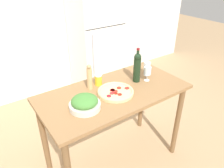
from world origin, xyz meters
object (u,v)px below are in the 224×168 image
wine_bottle (137,67)px  wine_glass_far (147,66)px  wine_glass_near (147,71)px  pepper_mill (90,77)px  salt_canister (98,80)px  refrigerator (96,44)px  salad_bowl (85,103)px  homemade_pizza (116,92)px

wine_bottle → wine_glass_far: 0.19m
wine_glass_near → pepper_mill: size_ratio=0.60×
salt_canister → refrigerator: bearing=59.8°
pepper_mill → salt_canister: (0.11, 0.02, -0.07)m
refrigerator → wine_glass_near: (-0.35, -1.58, 0.23)m
wine_glass_far → wine_glass_near: bearing=-130.7°
refrigerator → pepper_mill: (-0.91, -1.39, 0.25)m
salad_bowl → homemade_pizza: (0.35, 0.05, -0.04)m
refrigerator → wine_glass_far: 1.53m
wine_glass_near → homemade_pizza: wine_glass_near is taller
wine_glass_far → pepper_mill: (-0.64, 0.10, 0.02)m
wine_glass_near → salt_canister: (-0.45, 0.21, -0.05)m
wine_glass_near → salad_bowl: bearing=-174.9°
salad_bowl → salt_canister: salad_bowl is taller
wine_glass_near → wine_glass_far: bearing=49.3°
wine_glass_far → pepper_mill: 0.65m
wine_bottle → wine_glass_near: wine_bottle is taller
pepper_mill → salad_bowl: pepper_mill is taller
refrigerator → wine_bottle: refrigerator is taller
homemade_pizza → salad_bowl: bearing=-172.5°
wine_bottle → pepper_mill: 0.49m
wine_bottle → homemade_pizza: wine_bottle is taller
pepper_mill → wine_glass_far: bearing=-8.8°
pepper_mill → homemade_pizza: 0.28m
wine_glass_far → salad_bowl: bearing=-169.3°
wine_glass_near → homemade_pizza: size_ratio=0.45×
wine_glass_far → homemade_pizza: (-0.49, -0.11, -0.09)m
homemade_pizza → salt_canister: (-0.04, 0.23, 0.04)m
wine_bottle → wine_glass_near: (0.10, -0.05, -0.06)m
wine_glass_far → wine_bottle: bearing=-167.8°
pepper_mill → salt_canister: pepper_mill is taller
homemade_pizza → wine_glass_far: bearing=12.9°
refrigerator → wine_bottle: size_ratio=4.56×
wine_bottle → salad_bowl: bearing=-169.7°
refrigerator → salt_canister: refrigerator is taller
wine_glass_near → pepper_mill: 0.59m
refrigerator → salad_bowl: size_ratio=6.12×
salad_bowl → pepper_mill: bearing=52.6°
wine_bottle → salad_bowl: (-0.66, -0.12, -0.11)m
wine_glass_near → salad_bowl: (-0.76, -0.07, -0.05)m
wine_glass_near → salt_canister: size_ratio=1.35×
refrigerator → salad_bowl: refrigerator is taller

